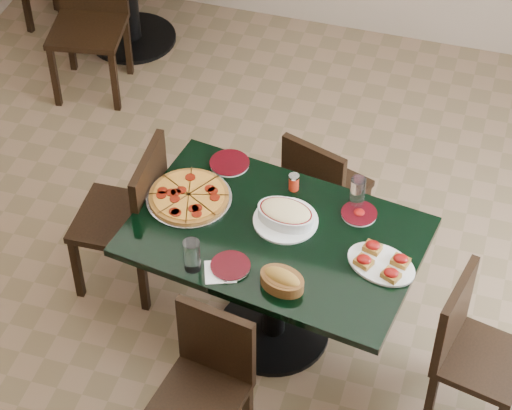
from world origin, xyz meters
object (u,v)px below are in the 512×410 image
(bruschetta_platter, at_px, (382,262))
(main_table, at_px, (275,259))
(chair_left, at_px, (132,212))
(chair_right, at_px, (470,345))
(lasagna_casserole, at_px, (286,215))
(chair_far, at_px, (321,188))
(chair_near, at_px, (208,377))
(pepperoni_pizza, at_px, (189,197))
(back_chair_near, at_px, (90,11))
(bread_basket, at_px, (282,280))

(bruschetta_platter, bearing_deg, main_table, -165.59)
(chair_left, relative_size, bruschetta_platter, 2.34)
(chair_right, bearing_deg, lasagna_casserole, 86.93)
(chair_far, relative_size, chair_near, 1.00)
(chair_left, xyz_separation_m, pepperoni_pizza, (0.34, -0.04, 0.25))
(chair_near, xyz_separation_m, lasagna_casserole, (0.15, 0.77, 0.35))
(chair_far, distance_m, back_chair_near, 2.11)
(back_chair_near, height_order, bread_basket, back_chair_near)
(chair_right, bearing_deg, bread_basket, 111.02)
(back_chair_near, bearing_deg, chair_right, -44.74)
(chair_right, xyz_separation_m, pepperoni_pizza, (-1.46, 0.28, 0.30))
(chair_near, height_order, pepperoni_pizza, chair_near)
(bruschetta_platter, bearing_deg, chair_left, -168.16)
(main_table, xyz_separation_m, chair_right, (0.99, -0.17, -0.10))
(chair_far, xyz_separation_m, pepperoni_pizza, (-0.54, -0.58, 0.32))
(chair_near, height_order, back_chair_near, back_chair_near)
(lasagna_casserole, bearing_deg, bruschetta_platter, -8.56)
(bruschetta_platter, bearing_deg, lasagna_casserole, -176.11)
(back_chair_near, height_order, lasagna_casserole, back_chair_near)
(chair_near, bearing_deg, bread_basket, 66.12)
(back_chair_near, xyz_separation_m, bread_basket, (1.86, -2.06, 0.24))
(bread_basket, bearing_deg, chair_far, 108.28)
(chair_near, relative_size, bread_basket, 3.31)
(chair_far, xyz_separation_m, chair_left, (-0.88, -0.53, 0.08))
(lasagna_casserole, relative_size, bread_basket, 1.29)
(chair_right, distance_m, pepperoni_pizza, 1.52)
(chair_right, height_order, back_chair_near, back_chair_near)
(chair_right, relative_size, chair_left, 0.91)
(main_table, height_order, back_chair_near, back_chair_near)
(main_table, relative_size, chair_right, 1.76)
(chair_far, distance_m, chair_right, 1.26)
(back_chair_near, xyz_separation_m, lasagna_casserole, (1.77, -1.67, 0.24))
(chair_near, relative_size, chair_right, 0.96)
(bread_basket, bearing_deg, chair_right, 24.20)
(chair_near, distance_m, chair_left, 1.08)
(chair_far, height_order, chair_right, chair_right)
(bread_basket, distance_m, bruschetta_platter, 0.48)
(main_table, height_order, chair_near, chair_near)
(chair_near, bearing_deg, chair_left, 139.07)
(chair_left, xyz_separation_m, bruschetta_platter, (1.33, -0.21, 0.25))
(main_table, relative_size, chair_left, 1.60)
(bread_basket, bearing_deg, back_chair_near, 147.59)
(pepperoni_pizza, xyz_separation_m, bruschetta_platter, (1.00, -0.16, 0.01))
(chair_far, relative_size, bruschetta_platter, 2.03)
(pepperoni_pizza, height_order, lasagna_casserole, lasagna_casserole)
(lasagna_casserole, distance_m, bruschetta_platter, 0.52)
(main_table, relative_size, pepperoni_pizza, 3.50)
(chair_right, height_order, bread_basket, same)
(chair_left, relative_size, back_chair_near, 0.95)
(chair_far, height_order, chair_left, chair_left)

